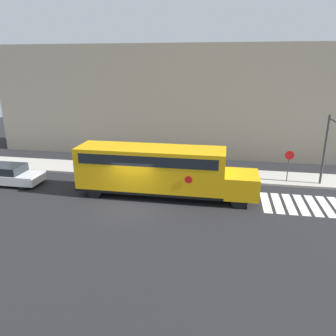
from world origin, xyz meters
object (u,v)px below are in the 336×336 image
at_px(school_bus, 158,169).
at_px(traffic_light, 330,143).
at_px(stop_sign, 289,162).
at_px(parked_car, 8,175).

distance_m(school_bus, traffic_light, 11.31).
bearing_deg(traffic_light, stop_sign, 156.66).
relative_size(stop_sign, traffic_light, 0.48).
height_order(school_bus, parked_car, school_bus).
height_order(school_bus, traffic_light, traffic_light).
bearing_deg(traffic_light, school_bus, -164.94).
height_order(parked_car, stop_sign, stop_sign).
relative_size(parked_car, stop_sign, 1.91).
distance_m(school_bus, stop_sign, 9.43).
distance_m(stop_sign, traffic_light, 2.99).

